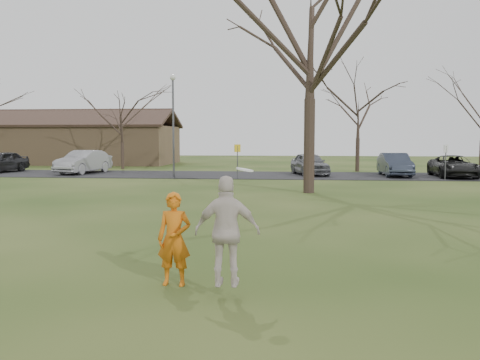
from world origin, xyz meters
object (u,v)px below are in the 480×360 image
Objects in this scene: player_defender at (174,239)px; car_4 at (310,164)px; car_6 at (453,166)px; lamp_post at (173,113)px; car_0 at (0,162)px; car_1 at (84,162)px; car_5 at (395,164)px; big_tree at (310,35)px; catching_play at (227,231)px; building at (67,143)px.

player_defender is 25.13m from car_4.
lamp_post is at bearing -171.53° from car_6.
car_6 is at bearing -21.18° from car_4.
car_0 reaches higher than car_6.
player_defender is at bearing -114.35° from car_6.
car_1 is 24.12m from car_6.
big_tree is at bearing -120.65° from car_5.
car_4 is at bearing 87.81° from big_tree.
lamp_post reaches higher than car_1.
car_0 is at bearing 153.54° from big_tree.
car_5 is at bearing 9.68° from car_1.
catching_play is (-2.16, -25.59, 0.30)m from car_4.
lamp_post is at bearing 105.44° from player_defender.
big_tree is (1.76, 15.23, 5.93)m from catching_play.
car_4 is at bearing 175.01° from car_5.
player_defender is 0.25× the size of lamp_post.
building is 1.47× the size of big_tree.
catching_play is 0.09× the size of building.
car_1 is 0.23× the size of building.
car_4 is 0.97× the size of car_5.
car_1 is 0.99× the size of car_6.
catching_play is 16.44m from big_tree.
car_0 is at bearing 178.24° from car_5.
car_0 is 0.92× the size of car_1.
car_1 reaches higher than player_defender.
car_0 is 30.31m from car_6.
car_0 is at bearing -172.23° from car_1.
car_5 is (5.37, -0.41, -0.00)m from car_4.
building is (-7.07, 12.78, 1.11)m from car_1.
player_defender is 22.91m from lamp_post.
car_4 is at bearing 18.81° from lamp_post.
big_tree reaches higher than car_6.
car_5 is 0.71× the size of lamp_post.
car_1 is 28.65m from catching_play.
building is at bearing 154.25° from car_5.
car_4 is 8.83m from car_6.
player_defender is 16.08m from big_tree.
car_1 is at bearing -179.80° from car_6.
lamp_post is 11.38m from big_tree.
catching_play is at bearing -107.21° from car_5.
lamp_post is (-5.24, 22.08, 3.17)m from player_defender.
car_4 is 2.32× the size of catching_play.
building is at bearing 129.38° from car_1.
big_tree is at bearing 81.37° from player_defender.
player_defender is 1.22m from catching_play.
car_4 is 25.68m from catching_play.
catching_play reaches higher than car_0.
building is at bearing 135.51° from car_4.
car_6 is 26.97m from catching_play.
lamp_post reaches higher than car_0.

